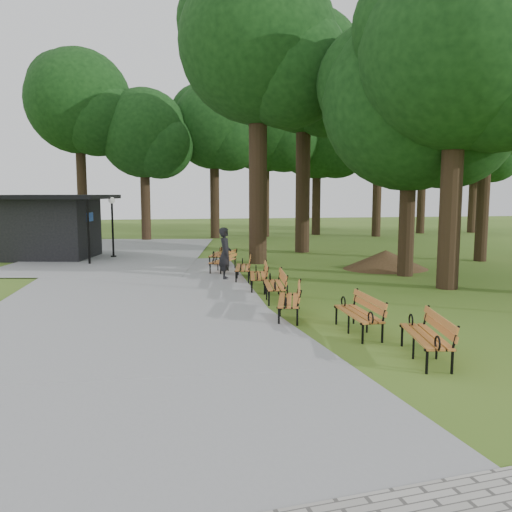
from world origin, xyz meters
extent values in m
plane|color=#3E611B|center=(0.00, 0.00, 0.00)|extent=(100.00, 100.00, 0.00)
cube|color=gray|center=(-4.00, 3.00, 0.03)|extent=(12.00, 38.00, 0.06)
imported|color=black|center=(-0.68, 4.92, 0.96)|extent=(0.49, 0.72, 1.91)
cylinder|color=black|center=(-5.25, 12.31, 1.35)|extent=(0.10, 0.10, 2.70)
sphere|color=white|center=(-5.25, 12.31, 2.80)|extent=(0.32, 0.32, 0.32)
cone|color=#47301C|center=(6.24, 6.36, 0.39)|extent=(2.99, 2.99, 0.78)
cylinder|color=black|center=(6.34, 1.82, 3.47)|extent=(0.70, 0.70, 6.94)
sphere|color=black|center=(6.34, 1.82, 7.59)|extent=(6.21, 6.21, 6.21)
cylinder|color=black|center=(6.21, 4.55, 2.97)|extent=(0.60, 0.60, 5.94)
sphere|color=black|center=(6.21, 4.55, 6.50)|extent=(6.56, 6.56, 6.56)
cylinder|color=black|center=(1.33, 9.09, 4.36)|extent=(0.80, 0.80, 8.72)
sphere|color=black|center=(1.33, 9.09, 9.54)|extent=(6.86, 6.86, 6.86)
cylinder|color=black|center=(4.50, 13.00, 4.31)|extent=(0.76, 0.76, 8.63)
sphere|color=black|center=(4.50, 13.00, 9.43)|extent=(6.38, 6.38, 6.38)
cylinder|color=black|center=(11.65, 7.89, 3.60)|extent=(0.56, 0.56, 7.19)
sphere|color=black|center=(11.65, 7.89, 7.87)|extent=(5.58, 5.58, 5.58)
camera|label=1|loc=(-3.03, -13.66, 3.15)|focal=36.30mm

